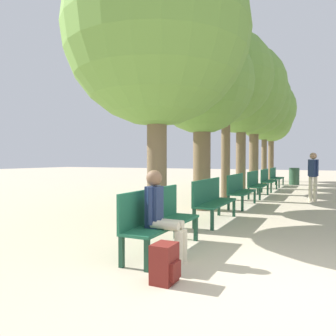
% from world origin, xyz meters
% --- Properties ---
extents(ground_plane, '(80.00, 80.00, 0.00)m').
position_xyz_m(ground_plane, '(0.00, 0.00, 0.00)').
color(ground_plane, '#B7A88E').
extents(bench_row_0, '(0.46, 1.78, 0.94)m').
position_xyz_m(bench_row_0, '(-2.02, 0.69, 0.53)').
color(bench_row_0, '#1E6042').
rests_on(bench_row_0, ground_plane).
extents(bench_row_1, '(0.46, 1.78, 0.94)m').
position_xyz_m(bench_row_1, '(-2.02, 3.28, 0.53)').
color(bench_row_1, '#1E6042').
rests_on(bench_row_1, ground_plane).
extents(bench_row_2, '(0.46, 1.78, 0.94)m').
position_xyz_m(bench_row_2, '(-2.02, 5.87, 0.53)').
color(bench_row_2, '#1E6042').
rests_on(bench_row_2, ground_plane).
extents(bench_row_3, '(0.46, 1.78, 0.94)m').
position_xyz_m(bench_row_3, '(-2.02, 8.45, 0.53)').
color(bench_row_3, '#1E6042').
rests_on(bench_row_3, ground_plane).
extents(bench_row_4, '(0.46, 1.78, 0.94)m').
position_xyz_m(bench_row_4, '(-2.02, 11.04, 0.53)').
color(bench_row_4, '#1E6042').
rests_on(bench_row_4, ground_plane).
extents(bench_row_5, '(0.46, 1.78, 0.94)m').
position_xyz_m(bench_row_5, '(-2.02, 13.62, 0.53)').
color(bench_row_5, '#1E6042').
rests_on(bench_row_5, ground_plane).
extents(tree_row_0, '(3.70, 3.70, 5.75)m').
position_xyz_m(tree_row_0, '(-2.81, 2.18, 3.88)').
color(tree_row_0, brown).
rests_on(tree_row_0, ground_plane).
extents(tree_row_1, '(2.81, 2.81, 4.90)m').
position_xyz_m(tree_row_1, '(-2.81, 4.84, 3.44)').
color(tree_row_1, brown).
rests_on(tree_row_1, ground_plane).
extents(tree_row_2, '(3.15, 3.15, 5.75)m').
position_xyz_m(tree_row_2, '(-2.81, 7.24, 4.15)').
color(tree_row_2, brown).
rests_on(tree_row_2, ground_plane).
extents(tree_row_3, '(3.56, 3.56, 5.98)m').
position_xyz_m(tree_row_3, '(-2.81, 9.47, 4.17)').
color(tree_row_3, brown).
rests_on(tree_row_3, ground_plane).
extents(tree_row_4, '(3.34, 3.34, 5.87)m').
position_xyz_m(tree_row_4, '(-2.81, 12.12, 4.16)').
color(tree_row_4, brown).
rests_on(tree_row_4, ground_plane).
extents(tree_row_5, '(3.37, 3.37, 5.81)m').
position_xyz_m(tree_row_5, '(-2.81, 15.06, 4.11)').
color(tree_row_5, brown).
rests_on(tree_row_5, ground_plane).
extents(tree_row_6, '(2.51, 2.51, 4.98)m').
position_xyz_m(tree_row_6, '(-2.81, 17.61, 3.68)').
color(tree_row_6, brown).
rests_on(tree_row_6, ground_plane).
extents(person_seated, '(0.57, 0.32, 1.24)m').
position_xyz_m(person_seated, '(-1.78, 0.34, 0.66)').
color(person_seated, beige).
rests_on(person_seated, ground_plane).
extents(backpack, '(0.28, 0.30, 0.44)m').
position_xyz_m(backpack, '(-1.37, -0.38, 0.22)').
color(backpack, maroon).
rests_on(backpack, ground_plane).
extents(pedestrian_mid, '(0.32, 0.27, 1.60)m').
position_xyz_m(pedestrian_mid, '(-0.10, 8.05, 0.92)').
color(pedestrian_mid, beige).
rests_on(pedestrian_mid, ground_plane).
extents(trash_bin, '(0.53, 0.53, 0.91)m').
position_xyz_m(trash_bin, '(-1.24, 15.10, 0.45)').
color(trash_bin, '#2D5138').
rests_on(trash_bin, ground_plane).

